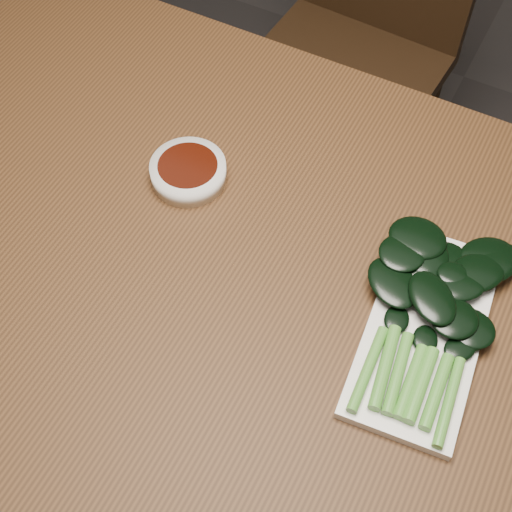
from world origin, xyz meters
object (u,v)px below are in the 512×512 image
object	(u,v)px
table	(265,306)
chair_far	(358,37)
serving_plate	(424,332)
gai_lan	(439,292)
sauce_bowl	(188,172)

from	to	relation	value
table	chair_far	distance (m)	0.82
chair_far	serving_plate	distance (m)	0.89
table	gai_lan	distance (m)	0.23
table	gai_lan	size ratio (longest dim) A/B	4.57
sauce_bowl	serving_plate	xyz separation A→B (m)	(0.37, -0.08, -0.01)
sauce_bowl	serving_plate	bearing A→B (deg)	-11.70
sauce_bowl	gai_lan	bearing A→B (deg)	-4.45
serving_plate	gai_lan	distance (m)	0.05
table	serving_plate	distance (m)	0.22
serving_plate	chair_far	bearing A→B (deg)	116.24
serving_plate	gai_lan	bearing A→B (deg)	92.50
gai_lan	serving_plate	bearing A→B (deg)	-87.50
chair_far	gai_lan	world-z (taller)	chair_far
chair_far	sauce_bowl	bearing A→B (deg)	-85.90
chair_far	table	bearing A→B (deg)	-73.96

